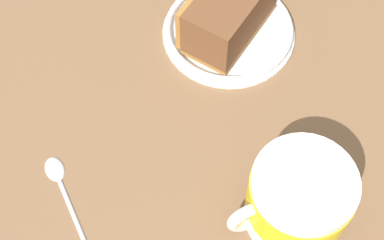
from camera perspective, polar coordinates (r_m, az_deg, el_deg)
ground_plane at (r=66.53cm, az=-1.25°, el=1.38°), size 146.84×146.84×2.34cm
small_plate at (r=70.54cm, az=3.64°, el=8.81°), size 15.99×15.99×1.51cm
cake_slice at (r=68.07cm, az=3.59°, el=10.66°), size 12.82×8.36×6.48cm
tea_mug at (r=55.98cm, az=10.41°, el=-7.58°), size 10.50×10.56×8.71cm
teaspoon at (r=61.77cm, az=-12.69°, el=-6.41°), size 9.56×11.18×0.80cm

